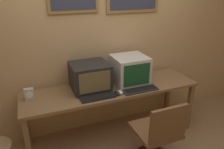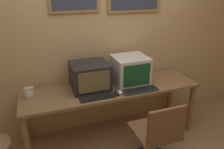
# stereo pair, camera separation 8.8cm
# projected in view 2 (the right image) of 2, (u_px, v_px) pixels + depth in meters

# --- Properties ---
(wall_back) EXTENTS (8.00, 0.08, 2.60)m
(wall_back) POSITION_uv_depth(u_px,v_px,m) (102.00, 37.00, 2.91)
(wall_back) COLOR tan
(wall_back) RESTS_ON ground_plane
(desk) EXTENTS (2.25, 0.61, 0.75)m
(desk) POSITION_uv_depth(u_px,v_px,m) (112.00, 93.00, 2.82)
(desk) COLOR olive
(desk) RESTS_ON ground_plane
(monitor_left) EXTENTS (0.46, 0.42, 0.33)m
(monitor_left) POSITION_uv_depth(u_px,v_px,m) (90.00, 76.00, 2.72)
(monitor_left) COLOR black
(monitor_left) RESTS_ON desk
(monitor_right) EXTENTS (0.43, 0.42, 0.36)m
(monitor_right) POSITION_uv_depth(u_px,v_px,m) (130.00, 70.00, 2.86)
(monitor_right) COLOR beige
(monitor_right) RESTS_ON desk
(keyboard_main) EXTENTS (0.41, 0.14, 0.03)m
(keyboard_main) POSITION_uv_depth(u_px,v_px,m) (97.00, 97.00, 2.54)
(keyboard_main) COLOR black
(keyboard_main) RESTS_ON desk
(keyboard_side) EXTENTS (0.45, 0.14, 0.03)m
(keyboard_side) POSITION_uv_depth(u_px,v_px,m) (140.00, 90.00, 2.69)
(keyboard_side) COLOR #333338
(keyboard_side) RESTS_ON desk
(mouse_near_keyboard) EXTENTS (0.07, 0.10, 0.03)m
(mouse_near_keyboard) POSITION_uv_depth(u_px,v_px,m) (120.00, 92.00, 2.63)
(mouse_near_keyboard) COLOR silver
(mouse_near_keyboard) RESTS_ON desk
(mouse_far_corner) EXTENTS (0.06, 0.12, 0.04)m
(mouse_far_corner) POSITION_uv_depth(u_px,v_px,m) (116.00, 93.00, 2.61)
(mouse_far_corner) COLOR black
(mouse_far_corner) RESTS_ON desk
(desk_clock) EXTENTS (0.11, 0.06, 0.13)m
(desk_clock) POSITION_uv_depth(u_px,v_px,m) (29.00, 93.00, 2.52)
(desk_clock) COLOR #B7B2AD
(desk_clock) RESTS_ON desk
(office_chair) EXTENTS (0.49, 0.49, 0.86)m
(office_chair) POSITION_uv_depth(u_px,v_px,m) (156.00, 139.00, 2.43)
(office_chair) COLOR black
(office_chair) RESTS_ON ground_plane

